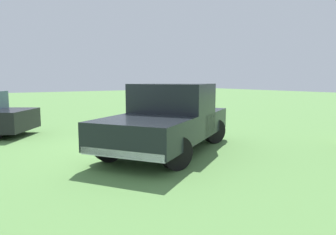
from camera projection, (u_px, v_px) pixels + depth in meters
name	position (u px, v px, depth m)	size (l,w,h in m)	color
ground_plane	(138.00, 147.00, 8.82)	(80.00, 80.00, 0.00)	#5B8C47
pickup_truck	(170.00, 117.00, 8.38)	(5.08, 4.24, 1.78)	black
person_bystander	(189.00, 102.00, 13.57)	(0.43, 0.43, 1.62)	black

